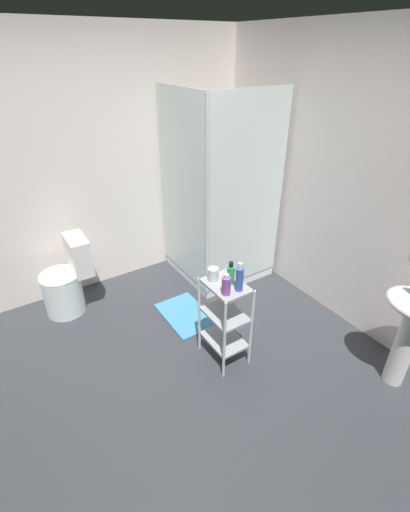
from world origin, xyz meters
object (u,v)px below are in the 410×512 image
toilet (67,283)px  storage_cart (225,316)px  body_wash_bottle_green (231,274)px  conditioner_bottle_purple (226,285)px  rinse_cup (213,274)px  bath_mat (186,315)px  shower_stall (217,238)px  shampoo_bottle_blue (239,279)px

toilet → storage_cart: bearing=34.2°
toilet → body_wash_bottle_green: bearing=35.3°
storage_cart → conditioner_bottle_purple: bearing=-36.0°
conditioner_bottle_purple → rinse_cup: bearing=174.0°
storage_cart → rinse_cup: 0.37m
bath_mat → body_wash_bottle_green: bearing=4.4°
rinse_cup → conditioner_bottle_purple: bearing=-6.0°
body_wash_bottle_green → rinse_cup: (-0.10, -0.09, -0.03)m
storage_cart → rinse_cup: (-0.10, -0.05, 0.36)m
toilet → rinse_cup: 1.59m
shower_stall → conditioner_bottle_purple: (1.19, -0.73, 0.35)m
body_wash_bottle_green → bath_mat: bearing=-175.6°
shampoo_bottle_blue → bath_mat: 1.12m
rinse_cup → shower_stall: bearing=144.2°
shower_stall → body_wash_bottle_green: size_ratio=10.88×
toilet → conditioner_bottle_purple: 1.74m
shower_stall → toilet: bearing=-99.1°
shower_stall → toilet: (-0.25, -1.58, -0.15)m
storage_cart → body_wash_bottle_green: body_wash_bottle_green is taller
storage_cart → bath_mat: size_ratio=1.23×
bath_mat → toilet: bearing=-128.3°
body_wash_bottle_green → conditioner_bottle_purple: size_ratio=1.09×
conditioner_bottle_purple → body_wash_bottle_green: bearing=130.8°
conditioner_bottle_purple → bath_mat: size_ratio=0.28×
storage_cart → bath_mat: bearing=-179.2°
body_wash_bottle_green → bath_mat: 1.03m
storage_cart → conditioner_bottle_purple: 0.40m
storage_cart → bath_mat: storage_cart is taller
storage_cart → body_wash_bottle_green: 0.38m
shower_stall → storage_cart: 1.28m
storage_cart → conditioner_bottle_purple: conditioner_bottle_purple is taller
storage_cart → rinse_cup: rinse_cup is taller
body_wash_bottle_green → rinse_cup: 0.14m
rinse_cup → bath_mat: (-0.53, 0.04, -0.78)m
toilet → storage_cart: 1.63m
body_wash_bottle_green → bath_mat: (-0.63, -0.05, -0.81)m
body_wash_bottle_green → bath_mat: size_ratio=0.31×
storage_cart → conditioner_bottle_purple: (0.10, -0.07, 0.38)m
shampoo_bottle_blue → bath_mat: (-0.74, -0.05, -0.83)m
shampoo_bottle_blue → bath_mat: shampoo_bottle_blue is taller
shower_stall → bath_mat: 0.93m
shower_stall → toilet: 1.61m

